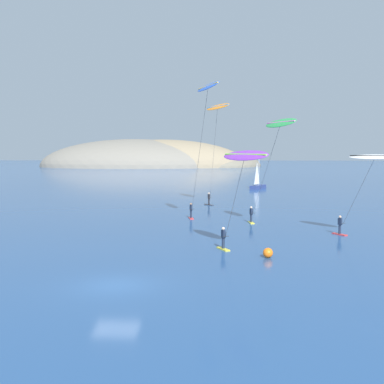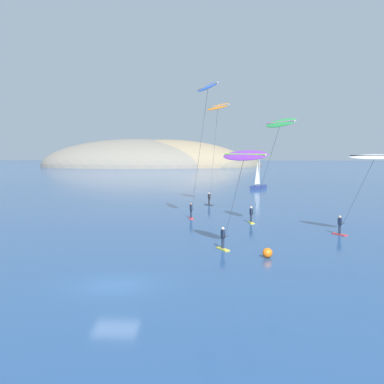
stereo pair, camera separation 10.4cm
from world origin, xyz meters
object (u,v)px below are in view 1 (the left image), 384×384
kitesurfer_white (371,164)px  kitesurfer_purple (243,164)px  sailboat_near (259,185)px  kitesurfer_green (278,132)px  kitesurfer_orange (217,114)px  kitesurfer_blue (206,99)px  marker_buoy (268,253)px

kitesurfer_white → kitesurfer_purple: bearing=-149.2°
sailboat_near → kitesurfer_green: (-3.15, -48.04, 8.50)m
kitesurfer_white → kitesurfer_purple: size_ratio=0.95×
sailboat_near → kitesurfer_orange: size_ratio=0.42×
kitesurfer_blue → marker_buoy: size_ratio=20.04×
kitesurfer_white → kitesurfer_orange: kitesurfer_orange is taller
kitesurfer_green → kitesurfer_blue: 7.92m
kitesurfer_blue → marker_buoy: 19.21m
sailboat_near → kitesurfer_blue: size_ratio=0.41×
kitesurfer_green → kitesurfer_white: 8.76m
kitesurfer_blue → kitesurfer_orange: bearing=85.4°
kitesurfer_green → kitesurfer_orange: kitesurfer_orange is taller
sailboat_near → kitesurfer_blue: (-9.71, -45.10, 11.82)m
kitesurfer_purple → marker_buoy: bearing=-15.8°
sailboat_near → kitesurfer_purple: (-7.04, -58.84, 5.91)m
sailboat_near → marker_buoy: bearing=-95.1°
kitesurfer_white → kitesurfer_orange: size_ratio=0.54×
kitesurfer_white → kitesurfer_purple: 12.85m
sailboat_near → kitesurfer_white: kitesurfer_white is taller
kitesurfer_blue → marker_buoy: kitesurfer_blue is taller
sailboat_near → kitesurfer_green: size_ratio=0.55×
kitesurfer_purple → kitesurfer_orange: kitesurfer_orange is taller
kitesurfer_green → kitesurfer_purple: size_ratio=1.38×
kitesurfer_white → kitesurfer_purple: (-11.03, -6.58, 0.23)m
sailboat_near → kitesurfer_orange: kitesurfer_orange is taller
kitesurfer_orange → kitesurfer_blue: bearing=-94.6°
kitesurfer_blue → kitesurfer_orange: kitesurfer_blue is taller
kitesurfer_blue → kitesurfer_green: bearing=-24.1°
kitesurfer_white → marker_buoy: 13.10m
kitesurfer_white → kitesurfer_orange: 26.35m
kitesurfer_orange → sailboat_near: bearing=74.1°
marker_buoy → kitesurfer_orange: bearing=96.2°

